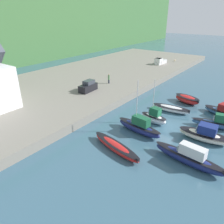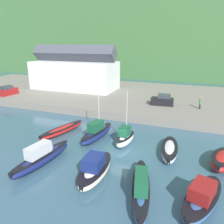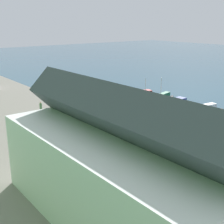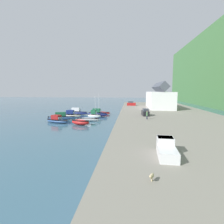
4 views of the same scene
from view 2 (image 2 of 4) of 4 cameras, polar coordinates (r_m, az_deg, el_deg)
name	(u,v)px [view 2 (image 2 of 4)]	position (r m, az deg, el deg)	size (l,w,h in m)	color
ground_plane	(120,152)	(27.21, 2.03, -10.40)	(320.00, 320.00, 0.00)	#385B70
hillside_backdrop	(183,23)	(107.51, 17.99, 21.25)	(240.00, 60.06, 41.94)	#42703D
quay_promenade	(157,98)	(50.75, 11.61, 3.51)	(114.44, 31.23, 1.38)	gray
harbor_clubhouse	(75,73)	(57.24, -9.77, 10.07)	(21.72, 9.30, 10.97)	white
moored_boat_0	(62,130)	(33.10, -12.87, -4.56)	(3.55, 8.44, 0.97)	red
moored_boat_1	(97,132)	(30.28, -3.95, -5.35)	(2.54, 7.51, 7.82)	navy
moored_boat_2	(125,138)	(28.67, 3.44, -6.72)	(2.10, 4.61, 7.08)	white
moored_boat_3	(169,150)	(27.46, 14.77, -9.48)	(2.49, 6.79, 1.00)	silver
moored_boat_4	(223,160)	(26.83, 27.06, -11.12)	(3.77, 5.60, 1.41)	red
moored_boat_5	(42,157)	(25.43, -17.93, -11.12)	(2.58, 8.66, 2.53)	navy
moored_boat_6	(95,169)	(22.40, -4.46, -14.57)	(2.68, 6.81, 2.40)	white
moored_boat_7	(141,187)	(20.13, 7.54, -18.97)	(3.47, 8.75, 2.33)	#33568E
moored_boat_8	(202,197)	(20.50, 22.52, -19.87)	(4.36, 7.45, 2.14)	#33568E
parked_car_0	(8,91)	(55.25, -25.53, 5.00)	(2.25, 4.37, 2.16)	maroon
parked_car_1	(163,100)	(42.68, 13.07, 2.98)	(4.33, 2.12, 2.16)	black
person_on_quay	(200,103)	(42.18, 22.04, 2.21)	(0.40, 0.40, 2.14)	#232838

